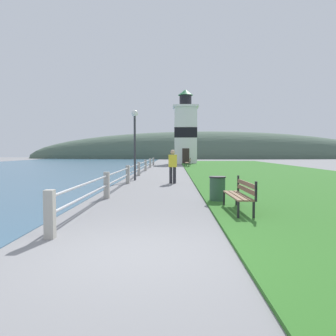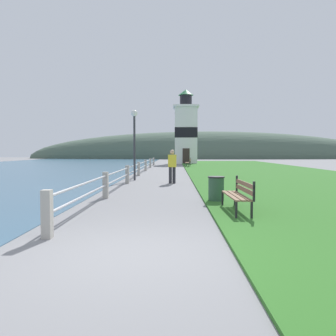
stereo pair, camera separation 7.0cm
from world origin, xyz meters
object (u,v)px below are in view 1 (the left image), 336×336
Objects in this scene: trash_bin at (217,189)px; lamp_post at (135,132)px; park_bench_midway at (188,162)px; person_strolling at (173,165)px; park_bench_near at (241,193)px; lighthouse at (185,131)px.

lamp_post is (-3.61, 7.87, 2.31)m from trash_bin.
lamp_post is (-3.70, -15.08, 2.20)m from park_bench_midway.
lamp_post is at bearing 83.05° from park_bench_midway.
lamp_post reaches higher than person_strolling.
trash_bin is at bearing -80.17° from park_bench_near.
person_strolling is (-1.85, 7.99, 0.39)m from park_bench_near.
trash_bin is at bearing -90.21° from lighthouse.
park_bench_midway is 0.49× the size of lamp_post.
person_strolling is at bearing 91.54° from park_bench_midway.
lighthouse is 11.60× the size of trash_bin.
park_bench_near is at bearing -89.58° from lighthouse.
trash_bin is 0.21× the size of lamp_post.
lighthouse reaches higher than park_bench_midway.
lamp_post is (-3.99, 9.71, 2.20)m from park_bench_near.
lighthouse reaches higher than park_bench_near.
lamp_post is at bearing 114.67° from trash_bin.
lighthouse is at bearing 81.52° from lamp_post.
lighthouse reaches higher than person_strolling.
person_strolling is 0.44× the size of lamp_post.
person_strolling reaches higher than park_bench_near.
lamp_post reaches higher than park_bench_near.
park_bench_midway is 15.69m from lamp_post.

